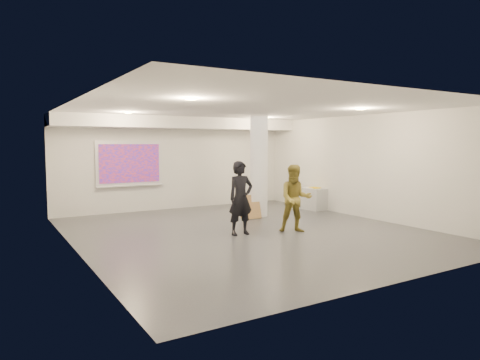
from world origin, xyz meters
TOP-DOWN VIEW (x-y plane):
  - floor at (0.00, 0.00)m, footprint 8.00×9.00m
  - ceiling at (0.00, 0.00)m, footprint 8.00×9.00m
  - wall_back at (0.00, 4.50)m, footprint 8.00×0.01m
  - wall_front at (0.00, -4.50)m, footprint 8.00×0.01m
  - wall_left at (-4.00, 0.00)m, footprint 0.01×9.00m
  - wall_right at (4.00, 0.00)m, footprint 0.01×9.00m
  - soffit_band at (0.00, 3.95)m, footprint 8.00×1.10m
  - downlight_nw at (-2.20, 2.50)m, footprint 0.22×0.22m
  - downlight_ne at (2.20, 2.50)m, footprint 0.22×0.22m
  - downlight_sw at (-2.20, -1.50)m, footprint 0.22×0.22m
  - downlight_se at (2.20, -1.50)m, footprint 0.22×0.22m
  - column at (1.50, 1.80)m, footprint 0.52×0.52m
  - projection_screen at (-1.60, 4.45)m, footprint 2.10×0.13m
  - credenza at (3.72, 2.11)m, footprint 0.56×1.24m
  - papers_stack at (3.70, 1.99)m, footprint 0.22×0.28m
  - postit_pad at (3.75, 1.87)m, footprint 0.25×0.33m
  - cardboard_back at (1.13, 1.79)m, footprint 0.61×0.21m
  - cardboard_front at (1.11, 1.48)m, footprint 0.45×0.19m
  - woman at (-0.34, -0.19)m, footprint 0.64×0.42m
  - man at (0.96, -0.63)m, footprint 1.01×0.94m

SIDE VIEW (x-z plane):
  - floor at x=0.00m, z-range -0.01..0.01m
  - cardboard_front at x=1.11m, z-range 0.00..0.48m
  - cardboard_back at x=1.13m, z-range 0.00..0.65m
  - credenza at x=3.72m, z-range 0.00..0.71m
  - papers_stack at x=3.70m, z-range 0.71..0.73m
  - postit_pad at x=3.75m, z-range 0.71..0.74m
  - man at x=0.96m, z-range 0.00..1.65m
  - woman at x=-0.34m, z-range 0.00..1.75m
  - wall_back at x=0.00m, z-range 0.00..3.00m
  - wall_front at x=0.00m, z-range 0.00..3.00m
  - wall_left at x=-4.00m, z-range 0.00..3.00m
  - wall_right at x=4.00m, z-range 0.00..3.00m
  - column at x=1.50m, z-range 0.00..3.00m
  - projection_screen at x=-1.60m, z-range 0.82..2.24m
  - soffit_band at x=0.00m, z-range 2.64..3.00m
  - downlight_nw at x=-2.20m, z-range 2.97..2.99m
  - downlight_ne at x=2.20m, z-range 2.97..2.99m
  - downlight_sw at x=-2.20m, z-range 2.97..2.99m
  - downlight_se at x=2.20m, z-range 2.97..2.99m
  - ceiling at x=0.00m, z-range 3.00..3.00m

